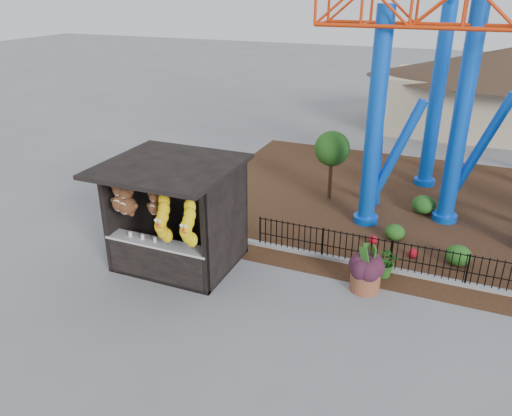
% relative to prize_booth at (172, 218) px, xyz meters
% --- Properties ---
extents(ground, '(120.00, 120.00, 0.00)m').
position_rel_prize_booth_xyz_m(ground, '(2.99, -0.89, -1.54)').
color(ground, slate).
rests_on(ground, ground).
extents(mulch_bed, '(18.00, 12.00, 0.02)m').
position_rel_prize_booth_xyz_m(mulch_bed, '(6.99, 7.11, -1.53)').
color(mulch_bed, '#331E11').
rests_on(mulch_bed, ground).
extents(curb, '(18.00, 0.18, 0.12)m').
position_rel_prize_booth_xyz_m(curb, '(6.99, 2.11, -1.48)').
color(curb, gray).
rests_on(curb, ground).
extents(prize_booth, '(3.50, 3.40, 3.12)m').
position_rel_prize_booth_xyz_m(prize_booth, '(0.00, 0.00, 0.00)').
color(prize_booth, black).
rests_on(prize_booth, ground).
extents(picket_fence, '(12.20, 0.06, 1.00)m').
position_rel_prize_booth_xyz_m(picket_fence, '(7.89, 2.11, -1.04)').
color(picket_fence, black).
rests_on(picket_fence, ground).
extents(terracotta_planter, '(0.93, 0.93, 0.60)m').
position_rel_prize_booth_xyz_m(terracotta_planter, '(5.31, 0.91, -1.24)').
color(terracotta_planter, brown).
rests_on(terracotta_planter, ground).
extents(planter_foliage, '(0.70, 0.70, 0.64)m').
position_rel_prize_booth_xyz_m(planter_foliage, '(5.31, 0.91, -0.62)').
color(planter_foliage, '#311321').
rests_on(planter_foliage, terracotta_planter).
extents(potted_plant, '(0.97, 0.88, 0.93)m').
position_rel_prize_booth_xyz_m(potted_plant, '(5.69, 1.81, -1.08)').
color(potted_plant, '#1E4D16').
rests_on(potted_plant, ground).
extents(landscaping, '(8.10, 4.24, 0.65)m').
position_rel_prize_booth_xyz_m(landscaping, '(7.69, 4.88, -1.25)').
color(landscaping, '#1F4D16').
rests_on(landscaping, mulch_bed).
extents(pavilion, '(15.00, 15.00, 4.80)m').
position_rel_prize_booth_xyz_m(pavilion, '(8.99, 19.11, 1.52)').
color(pavilion, '#BFAD8C').
rests_on(pavilion, ground).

